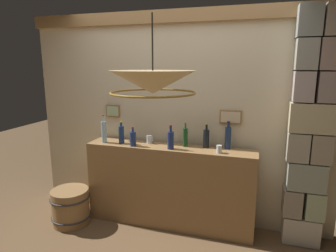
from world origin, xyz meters
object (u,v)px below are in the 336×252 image
liquor_bottle_rye (104,132)px  glass_tumbler_rocks (150,139)px  liquor_bottle_mezcal (185,137)px  liquor_bottle_amaro (121,134)px  liquor_bottle_bourbon (133,139)px  liquor_bottle_sherry (228,137)px  wooden_barrel (71,206)px  glass_tumbler_highball (219,149)px  pendant_lamp (153,83)px  liquor_bottle_brandy (206,138)px  liquor_bottle_vermouth (171,140)px

liquor_bottle_rye → glass_tumbler_rocks: (0.53, 0.13, -0.08)m
liquor_bottle_mezcal → liquor_bottle_rye: size_ratio=0.86×
liquor_bottle_amaro → liquor_bottle_bourbon: (0.18, -0.07, -0.02)m
liquor_bottle_sherry → liquor_bottle_rye: size_ratio=0.93×
liquor_bottle_sherry → glass_tumbler_rocks: (-0.91, -0.04, -0.08)m
liquor_bottle_rye → wooden_barrel: size_ratio=0.71×
liquor_bottle_amaro → glass_tumbler_rocks: bearing=18.3°
liquor_bottle_mezcal → wooden_barrel: (-1.30, -0.39, -0.86)m
wooden_barrel → liquor_bottle_rye: bearing=39.6°
liquor_bottle_mezcal → glass_tumbler_rocks: size_ratio=2.95×
glass_tumbler_highball → wooden_barrel: (-1.70, -0.25, -0.79)m
liquor_bottle_sherry → pendant_lamp: size_ratio=0.48×
liquor_bottle_mezcal → liquor_bottle_bourbon: 0.60m
liquor_bottle_rye → pendant_lamp: bearing=-44.3°
liquor_bottle_brandy → pendant_lamp: size_ratio=0.43×
liquor_bottle_mezcal → liquor_bottle_sherry: (0.47, 0.05, 0.02)m
liquor_bottle_vermouth → liquor_bottle_bourbon: (-0.44, -0.01, -0.02)m
liquor_bottle_sherry → liquor_bottle_amaro: bearing=-173.4°
liquor_bottle_mezcal → liquor_bottle_sherry: size_ratio=0.92×
pendant_lamp → glass_tumbler_highball: bearing=66.8°
liquor_bottle_vermouth → pendant_lamp: (0.13, -0.92, 0.67)m
liquor_bottle_bourbon → liquor_bottle_sherry: bearing=11.4°
liquor_bottle_brandy → pendant_lamp: bearing=-101.9°
liquor_bottle_amaro → pendant_lamp: pendant_lamp is taller
liquor_bottle_vermouth → glass_tumbler_rocks: bearing=152.5°
liquor_bottle_vermouth → glass_tumbler_highball: size_ratio=3.26×
liquor_bottle_rye → glass_tumbler_highball: liquor_bottle_rye is taller
glass_tumbler_rocks → liquor_bottle_mezcal: bearing=-1.5°
liquor_bottle_vermouth → glass_tumbler_highball: (0.53, 0.01, -0.06)m
liquor_bottle_mezcal → liquor_bottle_brandy: 0.24m
glass_tumbler_rocks → liquor_bottle_sherry: bearing=2.4°
pendant_lamp → wooden_barrel: (-1.31, 0.67, -1.53)m
liquor_bottle_amaro → glass_tumbler_rocks: liquor_bottle_amaro is taller
liquor_bottle_brandy → wooden_barrel: size_ratio=0.59×
liquor_bottle_sherry → pendant_lamp: bearing=-112.7°
liquor_bottle_brandy → glass_tumbler_highball: liquor_bottle_brandy is taller
liquor_bottle_mezcal → pendant_lamp: size_ratio=0.44×
liquor_bottle_sherry → glass_tumbler_highball: size_ratio=3.69×
liquor_bottle_mezcal → wooden_barrel: bearing=-163.2°
glass_tumbler_highball → pendant_lamp: pendant_lamp is taller
liquor_bottle_rye → liquor_bottle_amaro: 0.22m
liquor_bottle_bourbon → pendant_lamp: size_ratio=0.35×
liquor_bottle_vermouth → liquor_bottle_amaro: liquor_bottle_vermouth is taller
liquor_bottle_bourbon → wooden_barrel: (-0.73, -0.23, -0.84)m
liquor_bottle_mezcal → liquor_bottle_sherry: 0.47m
liquor_bottle_mezcal → liquor_bottle_bourbon: bearing=-164.4°
liquor_bottle_amaro → wooden_barrel: (-0.55, -0.30, -0.86)m
liquor_bottle_sherry → liquor_bottle_bourbon: size_ratio=1.38×
liquor_bottle_mezcal → pendant_lamp: (0.01, -1.06, 0.67)m
glass_tumbler_highball → liquor_bottle_bourbon: bearing=-178.8°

